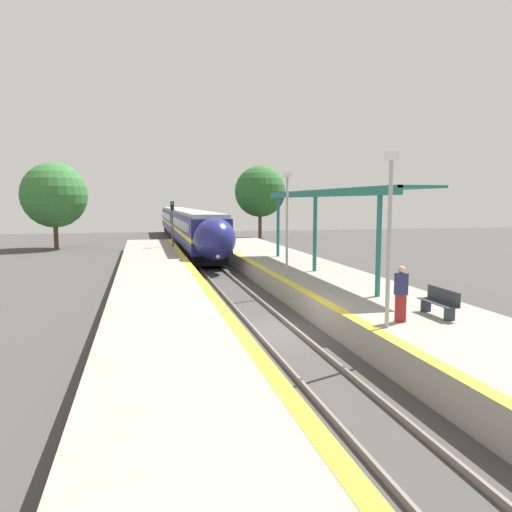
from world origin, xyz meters
The scene contains 14 objects.
ground_plane centered at (0.00, 0.00, 0.00)m, with size 120.00×120.00×0.00m, color #423F3D.
rail_left centered at (-0.72, 0.00, 0.07)m, with size 0.08×90.00×0.15m, color slate.
rail_right centered at (0.72, 0.00, 0.07)m, with size 0.08×90.00×0.15m, color slate.
train centered at (0.00, 36.84, 2.16)m, with size 2.83×47.43×3.77m.
platform_right centered at (4.25, 0.00, 0.49)m, with size 5.06×64.00×0.99m.
platform_left centered at (-3.79, 0.00, 0.49)m, with size 4.15×64.00×0.99m.
platform_bench centered at (4.71, -2.84, 1.46)m, with size 0.44×1.75×0.89m.
person_waiting centered at (3.08, -3.27, 1.88)m, with size 0.36×0.23×1.73m.
railway_signal centered at (-2.11, 23.83, 2.82)m, with size 0.28×0.28×4.64m.
lamppost_near centered at (2.35, -3.81, 3.89)m, with size 0.36×0.20×5.06m.
lamppost_mid centered at (2.35, 6.48, 3.89)m, with size 0.36×0.20×5.06m.
station_canopy centered at (4.87, 7.89, 4.95)m, with size 2.02×17.44×4.26m.
background_tree_left centered at (-12.73, 35.04, 5.23)m, with size 6.31×6.31×8.39m.
background_tree_right centered at (10.12, 44.63, 5.85)m, with size 6.39×6.39×9.06m.
Camera 1 is at (-4.58, -16.85, 4.66)m, focal length 35.00 mm.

